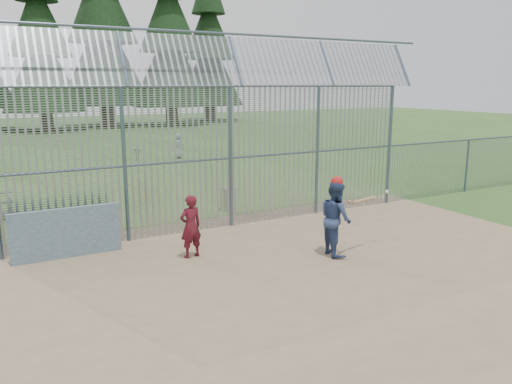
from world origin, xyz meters
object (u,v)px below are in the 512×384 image
batter (336,218)px  onlooker (191,226)px  dugout_wall (67,233)px  trash_can (228,199)px

batter → onlooker: bearing=75.5°
dugout_wall → batter: 6.38m
dugout_wall → onlooker: 2.93m
trash_can → onlooker: bearing=-126.3°
onlooker → batter: bearing=146.8°
onlooker → trash_can: 4.66m
batter → onlooker: size_ratio=1.19×
dugout_wall → onlooker: (2.58, -1.39, 0.15)m
dugout_wall → trash_can: (5.33, 2.35, -0.24)m
onlooker → trash_can: onlooker is taller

